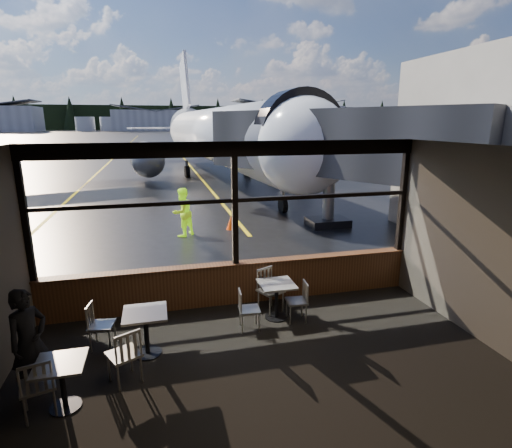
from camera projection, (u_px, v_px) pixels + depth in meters
name	position (u px, v px, depth m)	size (l,w,h in m)	color
ground_plane	(159.00, 135.00, 121.57)	(520.00, 520.00, 0.00)	black
carpet_floor	(275.00, 387.00, 6.00)	(8.00, 6.00, 0.01)	black
ceiling	(278.00, 152.00, 5.13)	(8.00, 6.00, 0.04)	#38332D
wall_right	(511.00, 256.00, 6.51)	(0.04, 6.00, 3.50)	#4E483F
wall_back	(404.00, 440.00, 2.75)	(8.00, 0.04, 3.50)	#4E483F
window_sill	(236.00, 283.00, 8.71)	(8.00, 0.28, 0.90)	#4A2916
window_header	(234.00, 149.00, 7.99)	(8.00, 0.18, 0.30)	black
mullion_left	(24.00, 216.00, 7.34)	(0.12, 0.12, 2.60)	black
mullion_centre	(235.00, 205.00, 8.27)	(0.12, 0.12, 2.60)	black
mullion_right	(403.00, 197.00, 9.20)	(0.12, 0.12, 2.60)	black
window_transom	(235.00, 200.00, 8.25)	(8.00, 0.10, 0.08)	black
airliner	(219.00, 98.00, 27.31)	(29.63, 35.56, 10.86)	white
jet_bridge	(304.00, 164.00, 14.24)	(9.01, 11.01, 4.80)	#28282A
cafe_table_near	(276.00, 301.00, 8.04)	(0.69, 0.69, 0.76)	#ACA69E
cafe_table_mid	(146.00, 333.00, 6.76)	(0.72, 0.72, 0.79)	gray
cafe_table_left	(63.00, 385.00, 5.49)	(0.65, 0.65, 0.71)	gray
chair_near_e	(296.00, 302.00, 7.92)	(0.45, 0.45, 0.83)	#A9A399
chair_near_w	(249.00, 310.00, 7.58)	(0.44, 0.44, 0.82)	#B6B0A4
chair_near_n	(271.00, 291.00, 8.27)	(0.51, 0.51, 0.94)	#B8B3A6
chair_mid_s	(124.00, 355.00, 6.02)	(0.50, 0.50, 0.92)	beige
chair_mid_w	(102.00, 326.00, 6.97)	(0.46, 0.46, 0.84)	#B1AC9F
chair_left_s	(38.00, 386.00, 5.34)	(0.49, 0.49, 0.90)	#BDB6AA
passenger	(29.00, 342.00, 5.73)	(0.59, 0.39, 1.62)	black
ground_crew	(182.00, 212.00, 13.79)	(0.82, 0.64, 1.69)	#BFF219
cone_nose	(231.00, 222.00, 14.77)	(0.38, 0.38, 0.53)	#FF5508
hangar_mid	(156.00, 119.00, 181.40)	(38.00, 15.00, 10.00)	silver
hangar_right	(287.00, 117.00, 188.71)	(50.00, 20.00, 12.00)	silver
fuel_tank_a	(85.00, 124.00, 172.01)	(8.00, 8.00, 6.00)	silver
fuel_tank_b	(110.00, 124.00, 174.37)	(8.00, 8.00, 6.00)	silver
fuel_tank_c	(133.00, 124.00, 176.72)	(8.00, 8.00, 6.00)	silver
treeline	(156.00, 118.00, 204.64)	(360.00, 3.00, 12.00)	black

